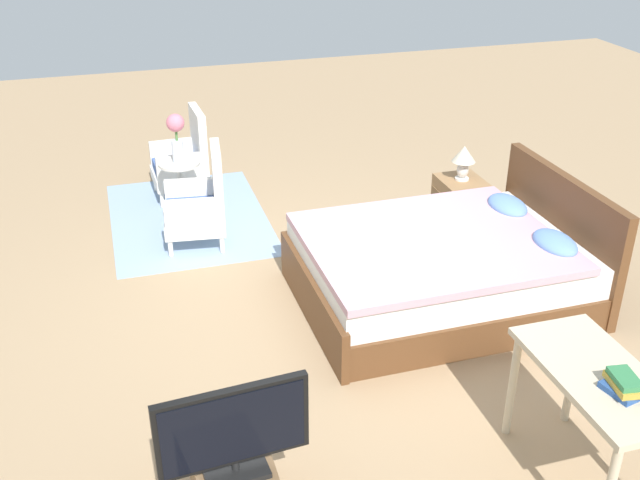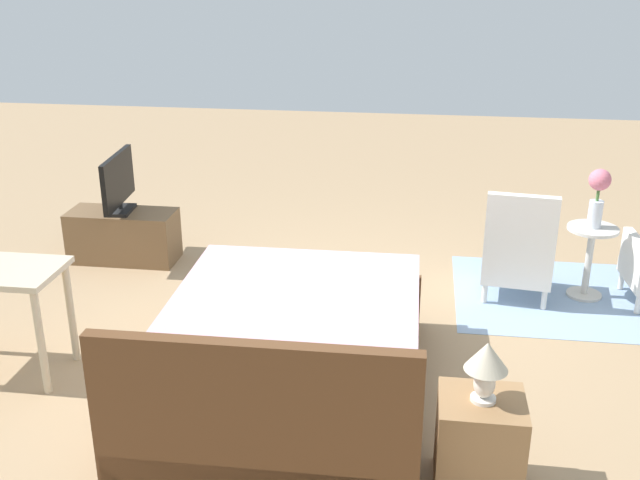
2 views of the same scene
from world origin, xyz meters
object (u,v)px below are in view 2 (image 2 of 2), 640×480
(side_table, at_px, (590,253))
(armchair_by_window_right, at_px, (518,254))
(nightstand, at_px, (479,444))
(table_lamp, at_px, (486,363))
(flower_vase, at_px, (598,192))
(tv_flatscreen, at_px, (118,183))
(bed, at_px, (288,358))
(tv_stand, at_px, (124,236))

(side_table, bearing_deg, armchair_by_window_right, 10.25)
(armchair_by_window_right, bearing_deg, side_table, -169.75)
(armchair_by_window_right, xyz_separation_m, nightstand, (0.44, 2.39, -0.12))
(armchair_by_window_right, distance_m, table_lamp, 2.46)
(table_lamp, bearing_deg, flower_vase, -112.05)
(table_lamp, height_order, tv_flatscreen, tv_flatscreen)
(bed, xyz_separation_m, armchair_by_window_right, (-1.56, -1.72, 0.09))
(bed, xyz_separation_m, tv_stand, (1.89, -2.04, -0.07))
(flower_vase, height_order, nightstand, flower_vase)
(table_lamp, relative_size, tv_stand, 0.34)
(side_table, bearing_deg, nightstand, 67.94)
(tv_stand, relative_size, tv_flatscreen, 1.25)
(bed, bearing_deg, side_table, -139.49)
(bed, bearing_deg, nightstand, 149.25)
(nightstand, bearing_deg, table_lamp, 90.00)
(tv_stand, bearing_deg, table_lamp, 138.00)
(side_table, height_order, tv_stand, side_table)
(armchair_by_window_right, height_order, flower_vase, flower_vase)
(bed, relative_size, armchair_by_window_right, 2.40)
(armchair_by_window_right, relative_size, table_lamp, 2.79)
(armchair_by_window_right, bearing_deg, bed, 47.77)
(table_lamp, bearing_deg, tv_flatscreen, -41.98)
(side_table, height_order, flower_vase, flower_vase)
(flower_vase, xyz_separation_m, table_lamp, (1.01, 2.49, -0.15))
(table_lamp, bearing_deg, nightstand, -90.00)
(flower_vase, xyz_separation_m, tv_stand, (4.02, -0.22, -0.66))
(bed, distance_m, armchair_by_window_right, 2.32)
(bed, bearing_deg, tv_stand, -47.26)
(tv_stand, bearing_deg, armchair_by_window_right, 174.68)
(bed, height_order, armchair_by_window_right, bed)
(nightstand, distance_m, tv_stand, 4.05)
(bed, distance_m, flower_vase, 2.87)
(side_table, height_order, tv_flatscreen, tv_flatscreen)
(bed, distance_m, table_lamp, 1.38)
(bed, height_order, tv_stand, bed)
(side_table, bearing_deg, bed, 40.51)
(flower_vase, bearing_deg, nightstand, 67.94)
(tv_flatscreen, bearing_deg, armchair_by_window_right, 174.68)
(bed, xyz_separation_m, table_lamp, (-1.12, 0.67, 0.45))
(armchair_by_window_right, relative_size, tv_flatscreen, 1.20)
(armchair_by_window_right, relative_size, flower_vase, 1.93)
(tv_flatscreen, bearing_deg, tv_stand, -175.54)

